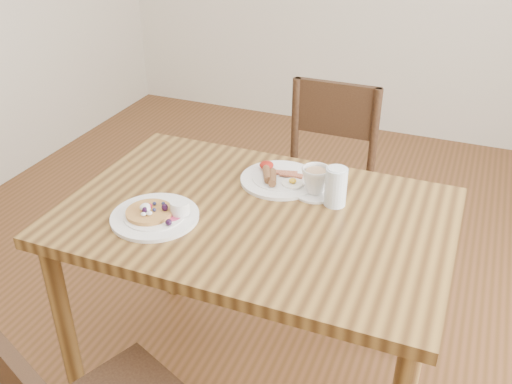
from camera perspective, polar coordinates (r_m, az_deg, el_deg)
ground at (r=2.27m, az=0.00°, el=-18.25°), size 5.00×5.00×0.00m
dining_table at (r=1.83m, az=0.00°, el=-4.57°), size 1.20×0.80×0.75m
chair_far at (r=2.53m, az=6.78°, el=1.57°), size 0.42×0.42×0.88m
pancake_plate at (r=1.76m, az=-9.92°, el=-2.22°), size 0.27×0.27×0.06m
breakfast_plate at (r=1.94m, az=2.29°, el=1.39°), size 0.27×0.27×0.04m
teacup_saucer at (r=1.86m, az=5.97°, el=1.02°), size 0.14×0.14×0.09m
water_glass at (r=1.80m, az=7.98°, el=0.52°), size 0.07×0.07×0.13m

